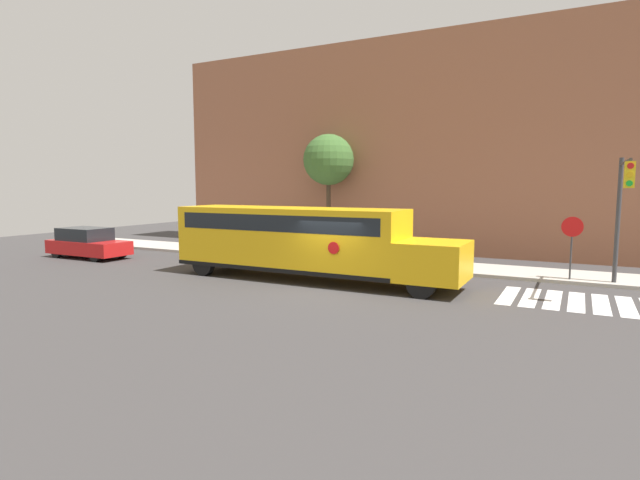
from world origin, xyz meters
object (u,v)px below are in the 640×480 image
Objects in this scene: stop_sign at (572,239)px; parked_car at (88,243)px; school_bus at (301,239)px; tree_near_sidewalk at (329,160)px; traffic_light at (622,201)px.

parked_car is at bearing -169.92° from stop_sign.
school_bus is 4.57× the size of stop_sign.
school_bus is at bearing -70.13° from tree_near_sidewalk.
tree_near_sidewalk is (-14.30, 5.88, 1.98)m from traffic_light.
stop_sign is at bearing 23.36° from school_bus.
tree_near_sidewalk is (-12.80, 4.60, 3.49)m from stop_sign.
stop_sign reaches higher than parked_car.
stop_sign is 0.54× the size of traffic_light.
parked_car is 13.84m from tree_near_sidewalk.
school_bus reaches higher than parked_car.
stop_sign is at bearing 10.08° from parked_car.
parked_car is 24.44m from traffic_light.
tree_near_sidewalk is at bearing 109.87° from school_bus.
traffic_light is 15.59m from tree_near_sidewalk.
traffic_light reaches higher than stop_sign.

